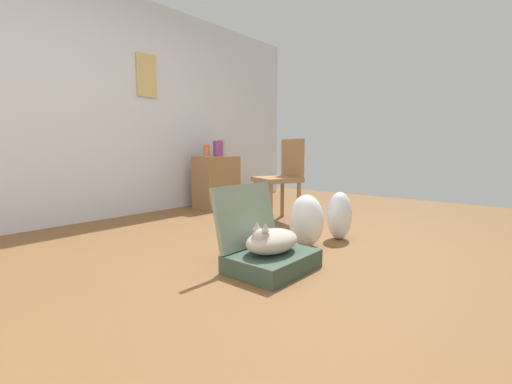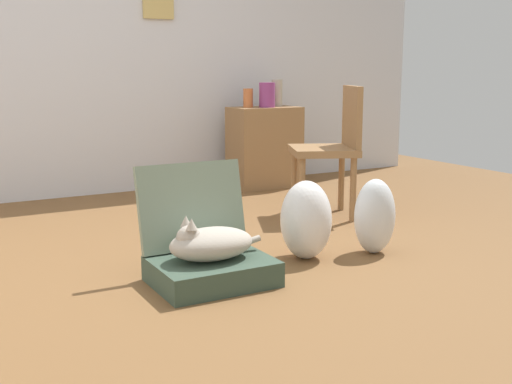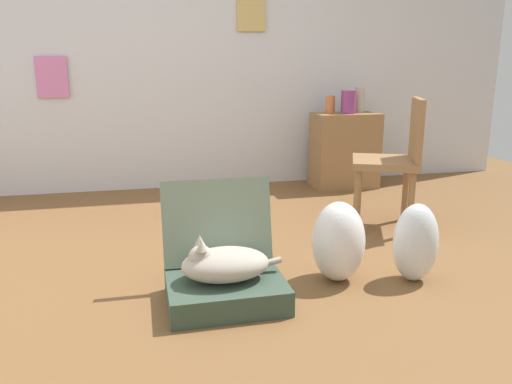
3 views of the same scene
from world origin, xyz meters
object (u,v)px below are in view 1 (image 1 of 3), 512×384
object	(u,v)px
plastic_bag_white	(306,221)
vase_tall	(207,150)
side_table	(217,182)
vase_round	(218,149)
plastic_bag_clear	(339,216)
vase_short	(222,148)
cat	(271,241)
suitcase_base	(272,261)
chair	(282,175)

from	to	relation	value
plastic_bag_white	vase_tall	bearing A→B (deg)	70.12
side_table	vase_round	xyz separation A→B (m)	(0.00, -0.04, 0.46)
plastic_bag_clear	vase_short	size ratio (longest dim) A/B	1.82
cat	plastic_bag_clear	world-z (taller)	plastic_bag_clear
suitcase_base	side_table	world-z (taller)	side_table
suitcase_base	cat	distance (m)	0.14
vase_short	chair	world-z (taller)	vase_short
plastic_bag_clear	suitcase_base	bearing A→B (deg)	-178.14
cat	chair	bearing A→B (deg)	33.49
plastic_bag_clear	plastic_bag_white	bearing A→B (deg)	166.16
side_table	plastic_bag_white	bearing A→B (deg)	-113.78
vase_round	vase_tall	bearing A→B (deg)	155.65
cat	chair	xyz separation A→B (m)	(1.38, 0.91, 0.30)
cat	plastic_bag_white	distance (m)	0.66
plastic_bag_white	vase_tall	world-z (taller)	vase_tall
cat	plastic_bag_white	world-z (taller)	plastic_bag_white
vase_short	cat	bearing A→B (deg)	-127.46
cat	chair	size ratio (longest dim) A/B	0.55
side_table	vase_tall	size ratio (longest dim) A/B	4.37
plastic_bag_clear	vase_round	size ratio (longest dim) A/B	2.01
side_table	vase_tall	xyz separation A→B (m)	(-0.15, 0.03, 0.43)
plastic_bag_clear	vase_tall	bearing A→B (deg)	80.94
cat	side_table	bearing A→B (deg)	54.54
cat	plastic_bag_clear	bearing A→B (deg)	1.82
suitcase_base	side_table	bearing A→B (deg)	54.73
cat	vase_round	bearing A→B (deg)	54.02
suitcase_base	plastic_bag_white	xyz separation A→B (m)	(0.63, 0.13, 0.16)
vase_round	chair	xyz separation A→B (m)	(-0.16, -1.20, -0.30)
chair	suitcase_base	bearing A→B (deg)	-32.66
plastic_bag_clear	side_table	xyz separation A→B (m)	(0.49, 2.12, 0.14)
plastic_bag_white	vase_round	size ratio (longest dim) A/B	2.05
plastic_bag_clear	vase_tall	world-z (taller)	vase_tall
suitcase_base	plastic_bag_clear	size ratio (longest dim) A/B	1.32
side_table	chair	bearing A→B (deg)	-97.17
side_table	vase_tall	world-z (taller)	vase_tall
vase_tall	chair	bearing A→B (deg)	-90.28
plastic_bag_clear	side_table	distance (m)	2.18
suitcase_base	chair	world-z (taller)	chair
suitcase_base	vase_round	world-z (taller)	vase_round
cat	vase_tall	distance (m)	2.65
side_table	chair	size ratio (longest dim) A/B	0.77
suitcase_base	vase_round	distance (m)	2.71
plastic_bag_clear	cat	bearing A→B (deg)	-178.18
suitcase_base	cat	size ratio (longest dim) A/B	1.12
plastic_bag_clear	vase_round	world-z (taller)	vase_round
vase_tall	vase_round	world-z (taller)	vase_round
vase_tall	side_table	bearing A→B (deg)	-10.32
vase_short	vase_tall	bearing A→B (deg)	-176.75
cat	vase_round	xyz separation A→B (m)	(1.53, 2.11, 0.60)
vase_short	chair	bearing A→B (deg)	-103.39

